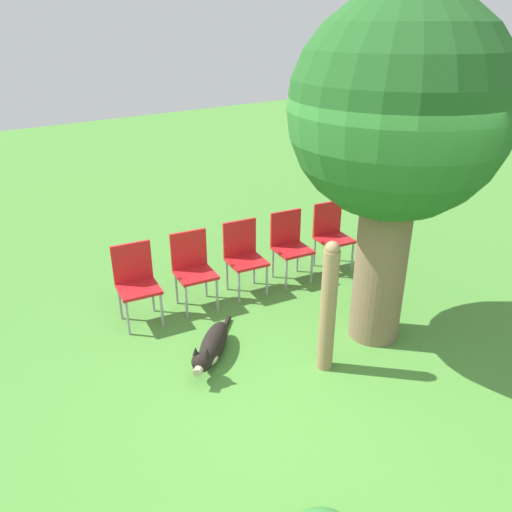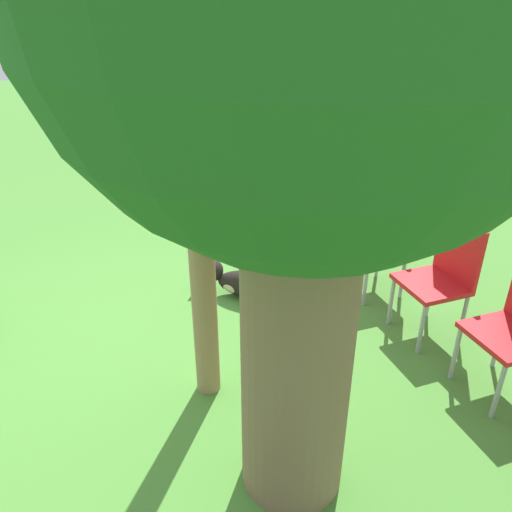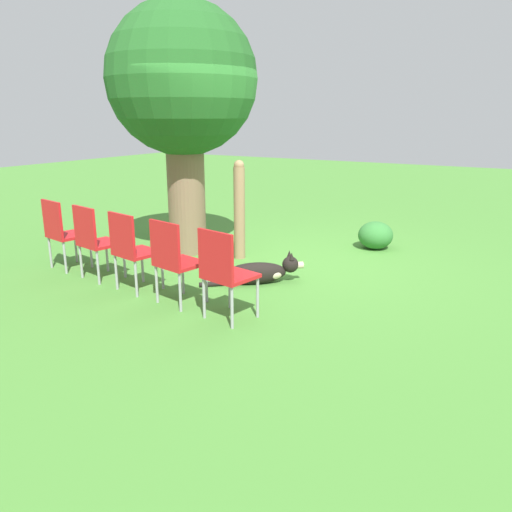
{
  "view_description": "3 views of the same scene",
  "coord_description": "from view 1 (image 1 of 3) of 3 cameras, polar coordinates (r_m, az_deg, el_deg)",
  "views": [
    {
      "loc": [
        2.62,
        -2.54,
        3.09
      ],
      "look_at": [
        -1.46,
        0.62,
        0.68
      ],
      "focal_mm": 35.0,
      "sensor_mm": 36.0,
      "label": 1
    },
    {
      "loc": [
        0.87,
        2.79,
        2.3
      ],
      "look_at": [
        -0.96,
        -0.29,
        0.42
      ],
      "focal_mm": 35.0,
      "sensor_mm": 36.0,
      "label": 2
    },
    {
      "loc": [
        -5.81,
        -3.14,
        1.93
      ],
      "look_at": [
        -0.91,
        -0.25,
        0.31
      ],
      "focal_mm": 35.0,
      "sensor_mm": 36.0,
      "label": 3
    }
  ],
  "objects": [
    {
      "name": "red_chair_4",
      "position": [
        6.89,
        8.58,
        2.78
      ],
      "size": [
        0.5,
        0.51,
        0.91
      ],
      "rotation": [
        0.0,
        0.0,
        -0.19
      ],
      "color": "red",
      "rests_on": "ground_plane"
    },
    {
      "name": "ground_plane",
      "position": [
        4.78,
        5.01,
        -15.38
      ],
      "size": [
        30.0,
        30.0,
        0.0
      ],
      "primitive_type": "plane",
      "color": "#478433"
    },
    {
      "name": "oak_tree",
      "position": [
        4.85,
        15.88,
        14.78
      ],
      "size": [
        2.03,
        2.03,
        3.4
      ],
      "color": "#7A6047",
      "rests_on": "ground_plane"
    },
    {
      "name": "red_chair_1",
      "position": [
        5.9,
        -7.26,
        -1.04
      ],
      "size": [
        0.5,
        0.51,
        0.91
      ],
      "rotation": [
        0.0,
        0.0,
        -0.19
      ],
      "color": "red",
      "rests_on": "ground_plane"
    },
    {
      "name": "fence_post",
      "position": [
        4.74,
        8.26,
        -5.79
      ],
      "size": [
        0.15,
        0.15,
        1.35
      ],
      "color": "#937551",
      "rests_on": "ground_plane"
    },
    {
      "name": "red_chair_2",
      "position": [
        6.17,
        -1.44,
        0.37
      ],
      "size": [
        0.5,
        0.51,
        0.91
      ],
      "rotation": [
        0.0,
        0.0,
        -0.19
      ],
      "color": "red",
      "rests_on": "ground_plane"
    },
    {
      "name": "red_chair_3",
      "position": [
        6.5,
        3.84,
        1.65
      ],
      "size": [
        0.5,
        0.51,
        0.91
      ],
      "rotation": [
        0.0,
        0.0,
        -0.19
      ],
      "color": "red",
      "rests_on": "ground_plane"
    },
    {
      "name": "dog",
      "position": [
        5.12,
        -5.09,
        -10.33
      ],
      "size": [
        0.89,
        0.98,
        0.37
      ],
      "rotation": [
        0.0,
        0.0,
        5.44
      ],
      "color": "black",
      "rests_on": "ground_plane"
    },
    {
      "name": "red_chair_0",
      "position": [
        5.7,
        -13.56,
        -2.56
      ],
      "size": [
        0.5,
        0.51,
        0.91
      ],
      "rotation": [
        0.0,
        0.0,
        -0.19
      ],
      "color": "red",
      "rests_on": "ground_plane"
    }
  ]
}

